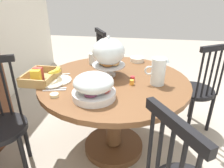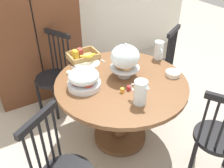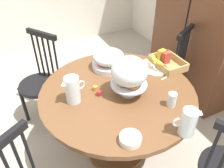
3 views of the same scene
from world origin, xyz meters
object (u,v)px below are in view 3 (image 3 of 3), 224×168
Objects in this scene: cereal_bowl at (130,139)px; wooden_armoire at (207,14)px; pastry_stand_with_dome at (129,73)px; milk_pitcher at (73,91)px; cereal_basket at (165,62)px; butter_dish at (133,58)px; orange_juice_pitcher at (188,123)px; windsor_chair_facing_door at (166,70)px; windsor_chair_far_side at (41,84)px; china_plate_small at (150,63)px; drinking_glass at (172,100)px; dining_table at (117,110)px; fruit_platter_covered at (109,59)px; china_plate_large at (155,69)px.

wooden_armoire is at bearing 122.22° from cereal_bowl.
milk_pitcher is at bearing -105.46° from pastry_stand_with_dome.
cereal_basket is 5.27× the size of butter_dish.
butter_dish is (-0.95, 0.18, -0.08)m from orange_juice_pitcher.
windsor_chair_facing_door is 0.50m from cereal_basket.
china_plate_small is at bearing 58.24° from windsor_chair_far_side.
drinking_glass reaches higher than cereal_bowl.
pastry_stand_with_dome is 0.51m from china_plate_small.
orange_juice_pitcher is 0.97m from butter_dish.
windsor_chair_facing_door is 6.50× the size of china_plate_small.
china_plate_small is at bearing 26.93° from butter_dish.
fruit_platter_covered reaches higher than dining_table.
fruit_platter_covered reaches higher than drinking_glass.
cereal_bowl is (0.69, -0.61, 0.01)m from china_plate_small.
windsor_chair_facing_door reaches higher than fruit_platter_covered.
fruit_platter_covered is 1.36× the size of china_plate_large.
fruit_platter_covered is at bearing 175.77° from pastry_stand_with_dome.
china_plate_large is 1.57× the size of cereal_bowl.
windsor_chair_far_side is 8.86× the size of drinking_glass.
wooden_armoire is at bearing 112.85° from pastry_stand_with_dome.
cereal_basket is 0.14m from china_plate_small.
wooden_armoire is 8.91× the size of china_plate_large.
fruit_platter_covered is 0.43m from china_plate_large.
windsor_chair_far_side reaches higher than dining_table.
butter_dish is at bearing 64.00° from windsor_chair_far_side.
china_plate_small is at bearing -121.11° from cereal_basket.
cereal_bowl is 1.00m from butter_dish.
fruit_platter_covered is at bearing -112.94° from cereal_basket.
drinking_glass is at bearing 39.64° from pastry_stand_with_dome.
dining_table is at bearing -75.41° from china_plate_large.
milk_pitcher reaches higher than dining_table.
pastry_stand_with_dome is 0.50m from cereal_bowl.
orange_juice_pitcher is at bearing 17.54° from dining_table.
butter_dish is (-0.44, 0.31, -0.19)m from pastry_stand_with_dome.
drinking_glass is 1.83× the size of butter_dish.
milk_pitcher reaches higher than butter_dish.
cereal_basket is at bearing 103.46° from dining_table.
cereal_basket is at bearing -66.64° from wooden_armoire.
dining_table is 5.63× the size of china_plate_large.
windsor_chair_far_side is at bearing -99.59° from wooden_armoire.
wooden_armoire reaches higher than cereal_basket.
china_plate_small is 1.07× the size of cereal_bowl.
dining_table is 0.63m from cereal_basket.
milk_pitcher is at bearing -78.35° from china_plate_small.
butter_dish is (-0.25, -0.08, 0.01)m from china_plate_large.
windsor_chair_far_side is 1.18m from china_plate_large.
drinking_glass is at bearing 59.20° from milk_pitcher.
butter_dish is (0.03, -0.46, 0.30)m from windsor_chair_facing_door.
wooden_armoire is 1.50m from dining_table.
wooden_armoire is at bearing 96.16° from fruit_platter_covered.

